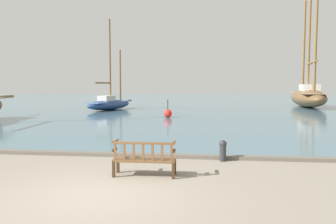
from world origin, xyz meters
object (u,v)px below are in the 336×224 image
Objects in this scene: sailboat_mid_starboard at (109,103)px; mooring_bollard at (223,149)px; park_bench at (144,158)px; sailboat_centre_channel at (308,94)px; channel_buoy at (168,113)px.

sailboat_mid_starboard reaches higher than mooring_bollard.
sailboat_centre_channel reaches higher than park_bench.
sailboat_mid_starboard is at bearing 109.04° from park_bench.
park_bench is 2.86m from mooring_bollard.
park_bench is 23.29m from sailboat_mid_starboard.
sailboat_mid_starboard is 12.96× the size of mooring_bollard.
mooring_bollard is 0.51× the size of channel_buoy.
sailboat_mid_starboard is 9.65m from channel_buoy.
mooring_bollard is at bearing 42.98° from park_bench.
channel_buoy is (6.44, -7.18, -0.35)m from sailboat_mid_starboard.
sailboat_mid_starboard reaches higher than park_bench.
park_bench is at bearing -70.96° from sailboat_mid_starboard.
channel_buoy is (-13.71, -14.30, -1.03)m from sailboat_centre_channel.
sailboat_centre_channel is at bearing 46.22° from channel_buoy.
sailboat_centre_channel is (12.55, 29.13, 0.95)m from park_bench.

